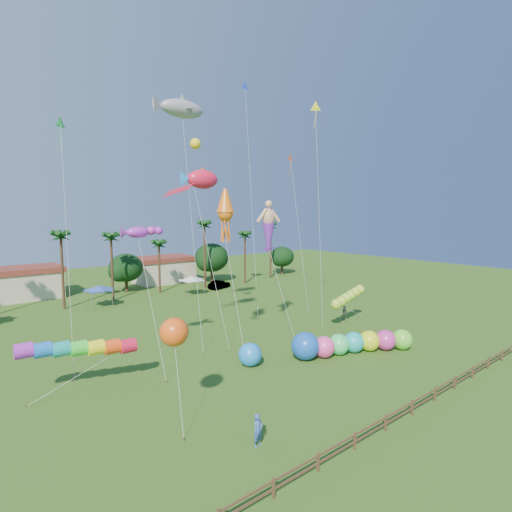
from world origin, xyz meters
TOP-DOWN VIEW (x-y plane):
  - ground at (0.00, 0.00)m, footprint 160.00×160.00m
  - tree_line at (3.57, 44.00)m, footprint 69.46×8.91m
  - buildings_row at (-3.09, 50.00)m, footprint 35.00×7.00m
  - tent_row at (-6.00, 36.33)m, footprint 31.00×4.00m
  - fence at (0.00, -6.00)m, footprint 36.12×0.12m
  - car_b at (14.43, 37.72)m, footprint 4.69×2.84m
  - spectator_a at (-9.95, -2.39)m, footprint 0.76×0.57m
  - spectator_b at (14.90, 11.25)m, footprint 1.02×1.09m
  - caterpillar_inflatable at (5.81, 3.62)m, footprint 11.73×6.57m
  - blue_ball at (-3.00, 7.14)m, footprint 2.00×2.00m
  - rainbow_tube at (-14.27, 10.41)m, footprint 8.95×2.73m
  - green_worm at (11.28, 9.61)m, footprint 10.14×1.77m
  - orange_ball_kite at (-12.55, 2.29)m, footprint 2.20×2.70m
  - merman_kite at (3.87, 12.69)m, footprint 2.59×5.67m
  - fish_kite at (-2.22, 15.60)m, footprint 5.27×6.37m
  - shark_kite at (-3.27, 17.54)m, footprint 6.56×7.80m
  - squid_kite at (-2.68, 11.08)m, footprint 2.06×5.19m
  - lobster_kite at (-10.09, 13.05)m, footprint 3.80×5.92m
  - delta_kite_red at (13.16, 19.09)m, footprint 1.34×4.04m
  - delta_kite_yellow at (10.91, 12.82)m, footprint 2.37×3.74m
  - delta_kite_green at (-14.42, 17.97)m, footprint 1.72×5.23m
  - delta_kite_blue at (8.61, 22.69)m, footprint 2.40×4.94m

SIDE VIEW (x-z plane):
  - ground at x=0.00m, z-range 0.00..0.00m
  - fence at x=0.00m, z-range 0.11..1.11m
  - car_b at x=14.43m, z-range 0.00..1.46m
  - spectator_b at x=14.90m, z-range 0.00..1.77m
  - spectator_a at x=-9.95m, z-range 0.00..1.89m
  - blue_ball at x=-3.00m, z-range 0.00..2.00m
  - caterpillar_inflatable at x=5.81m, z-range -0.20..2.29m
  - buildings_row at x=-3.09m, z-range 0.00..4.00m
  - tent_row at x=-6.00m, z-range 2.45..3.05m
  - green_worm at x=11.28m, z-range 1.05..4.58m
  - rainbow_tube at x=-14.27m, z-range 1.18..4.64m
  - tree_line at x=3.57m, z-range -1.22..9.78m
  - orange_ball_kite at x=-12.55m, z-range 2.55..9.40m
  - merman_kite at x=3.87m, z-range 4.33..18.15m
  - lobster_kite at x=-10.09m, z-range 5.37..17.45m
  - squid_kite at x=-2.68m, z-range 5.33..20.58m
  - fish_kite at x=-2.22m, z-range 7.61..24.94m
  - delta_kite_red at x=13.16m, z-range 9.39..30.05m
  - delta_kite_green at x=-14.42m, z-range 9.54..30.56m
  - shark_kite at x=-3.27m, z-range 11.05..35.37m
  - delta_kite_yellow at x=10.91m, z-range 11.64..37.03m
  - delta_kite_blue at x=8.61m, z-range 13.54..43.08m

